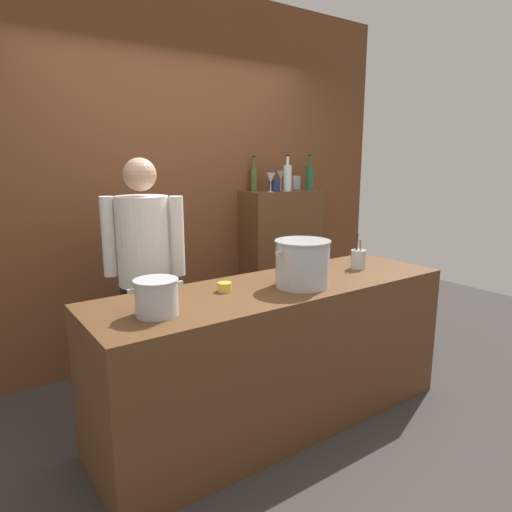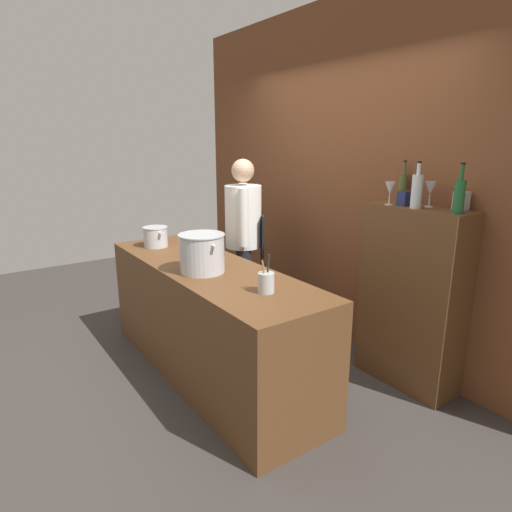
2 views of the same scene
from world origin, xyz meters
TOP-DOWN VIEW (x-y plane):
  - ground_plane at (0.00, 0.00)m, footprint 8.00×8.00m
  - brick_back_panel at (0.00, 1.40)m, footprint 4.40×0.10m
  - prep_counter at (0.00, 0.00)m, footprint 2.30×0.70m
  - bar_cabinet at (0.97, 1.19)m, footprint 0.76×0.32m
  - chef at (-0.57, 0.70)m, footprint 0.46×0.41m
  - stockpot_large at (0.10, -0.10)m, footprint 0.39×0.33m
  - stockpot_small at (-0.81, -0.08)m, footprint 0.28×0.22m
  - utensil_crock at (0.72, 0.02)m, footprint 0.10×0.10m
  - butter_jar at (-0.33, 0.07)m, footprint 0.08×0.08m
  - wine_bottle_clear at (0.97, 1.12)m, footprint 0.07×0.07m
  - wine_bottle_olive at (0.73, 1.29)m, footprint 0.07×0.07m
  - wine_bottle_green at (1.27, 1.15)m, footprint 0.07×0.07m
  - wine_glass_short at (1.00, 1.24)m, footprint 0.08×0.08m
  - wine_glass_wide at (0.77, 1.09)m, footprint 0.08×0.08m
  - spice_tin_silver at (1.20, 1.29)m, footprint 0.08×0.08m
  - spice_tin_navy at (0.85, 1.15)m, footprint 0.07×0.07m

SIDE VIEW (x-z plane):
  - ground_plane at x=0.00m, z-range 0.00..0.00m
  - prep_counter at x=0.00m, z-range 0.00..0.90m
  - bar_cabinet at x=0.97m, z-range 0.00..1.37m
  - butter_jar at x=-0.33m, z-range 0.90..0.95m
  - chef at x=-0.57m, z-range 0.13..1.79m
  - utensil_crock at x=0.72m, z-range 0.84..1.09m
  - stockpot_small at x=-0.81m, z-range 0.90..1.08m
  - stockpot_large at x=0.10m, z-range 0.90..1.18m
  - spice_tin_navy at x=0.85m, z-range 1.37..1.47m
  - spice_tin_silver at x=1.20m, z-range 1.37..1.49m
  - wine_bottle_olive at x=0.73m, z-range 1.32..1.64m
  - wine_bottle_green at x=1.27m, z-range 1.32..1.65m
  - wine_glass_wide at x=0.77m, z-range 1.40..1.57m
  - wine_bottle_clear at x=0.97m, z-range 1.33..1.65m
  - wine_glass_short at x=1.00m, z-range 1.41..1.59m
  - brick_back_panel at x=0.00m, z-range 0.00..3.00m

